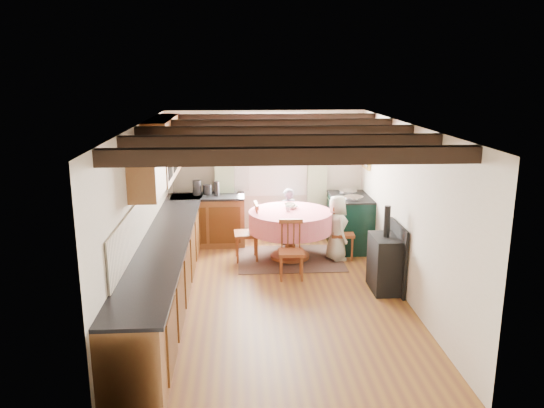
{
  "coord_description": "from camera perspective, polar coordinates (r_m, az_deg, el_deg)",
  "views": [
    {
      "loc": [
        -0.49,
        -6.92,
        3.08
      ],
      "look_at": [
        0.0,
        0.8,
        1.15
      ],
      "focal_mm": 35.22,
      "sensor_mm": 36.0,
      "label": 1
    }
  ],
  "objects": [
    {
      "name": "aga_range",
      "position": [
        9.58,
        8.32,
        -1.87
      ],
      "size": [
        0.68,
        1.05,
        0.97
      ],
      "primitive_type": null,
      "color": "black",
      "rests_on": "floor"
    },
    {
      "name": "chair_right",
      "position": [
        9.03,
        7.51,
        -2.93
      ],
      "size": [
        0.45,
        0.43,
        0.93
      ],
      "primitive_type": null,
      "rotation": [
        0.0,
        0.0,
        1.5
      ],
      "color": "brown",
      "rests_on": "floor"
    },
    {
      "name": "worktop_left",
      "position": [
        7.32,
        -11.26,
        -3.59
      ],
      "size": [
        0.64,
        5.3,
        0.04
      ],
      "primitive_type": "cube",
      "color": "black",
      "rests_on": "base_cabinet_left"
    },
    {
      "name": "beam_c",
      "position": [
        6.98,
        0.42,
        7.68
      ],
      "size": [
        3.6,
        0.16,
        0.16
      ],
      "primitive_type": "cube",
      "color": "black",
      "rests_on": "ceiling"
    },
    {
      "name": "worktop_back",
      "position": [
        9.61,
        -6.88,
        0.8
      ],
      "size": [
        1.3,
        0.64,
        0.04
      ],
      "primitive_type": "cube",
      "color": "black",
      "rests_on": "base_cabinet_back"
    },
    {
      "name": "beam_e",
      "position": [
        8.96,
        -0.49,
        9.08
      ],
      "size": [
        3.6,
        0.16,
        0.16
      ],
      "primitive_type": "cube",
      "color": "black",
      "rests_on": "ceiling"
    },
    {
      "name": "window_frame",
      "position": [
        9.78,
        -0.13,
        5.31
      ],
      "size": [
        1.34,
        0.03,
        1.54
      ],
      "primitive_type": "cube",
      "color": "white",
      "rests_on": "wall_back"
    },
    {
      "name": "beam_b",
      "position": [
        5.99,
        1.1,
        6.63
      ],
      "size": [
        3.6,
        0.16,
        0.16
      ],
      "primitive_type": "cube",
      "color": "black",
      "rests_on": "ceiling"
    },
    {
      "name": "wall_left",
      "position": [
        7.29,
        -13.87,
        -1.35
      ],
      "size": [
        0.0,
        5.5,
        2.4
      ],
      "primitive_type": "cube",
      "color": "silver",
      "rests_on": "ground"
    },
    {
      "name": "wall_right",
      "position": [
        7.52,
        14.21,
        -0.89
      ],
      "size": [
        0.0,
        5.5,
        2.4
      ],
      "primitive_type": "cube",
      "color": "silver",
      "rests_on": "ground"
    },
    {
      "name": "bowl_a",
      "position": [
        8.99,
        2.11,
        -0.31
      ],
      "size": [
        0.28,
        0.28,
        0.05
      ],
      "primitive_type": "imported",
      "rotation": [
        0.0,
        0.0,
        5.16
      ],
      "color": "silver",
      "rests_on": "dining_table"
    },
    {
      "name": "window_pane",
      "position": [
        9.79,
        -0.13,
        5.31
      ],
      "size": [
        1.2,
        0.01,
        1.4
      ],
      "primitive_type": "cube",
      "color": "white",
      "rests_on": "wall_back"
    },
    {
      "name": "floor",
      "position": [
        7.59,
        0.39,
        -9.94
      ],
      "size": [
        3.6,
        5.5,
        0.0
      ],
      "primitive_type": "cube",
      "color": "brown",
      "rests_on": "ground"
    },
    {
      "name": "splash_back",
      "position": [
        9.84,
        -6.54,
        2.91
      ],
      "size": [
        1.4,
        0.02,
        0.55
      ],
      "primitive_type": "cube",
      "color": "beige",
      "rests_on": "wall_back"
    },
    {
      "name": "dining_table",
      "position": [
        8.92,
        1.96,
        -3.37
      ],
      "size": [
        1.38,
        1.38,
        0.83
      ],
      "primitive_type": null,
      "color": "#E19484",
      "rests_on": "floor"
    },
    {
      "name": "wall_cabinet_glass",
      "position": [
        8.27,
        -11.58,
        5.88
      ],
      "size": [
        0.34,
        1.8,
        0.9
      ],
      "primitive_type": "cube",
      "color": "brown",
      "rests_on": "wall_left"
    },
    {
      "name": "wall_back",
      "position": [
        9.86,
        -0.72,
        3.02
      ],
      "size": [
        3.6,
        0.0,
        2.4
      ],
      "primitive_type": "cube",
      "color": "silver",
      "rests_on": "ground"
    },
    {
      "name": "canister_slim",
      "position": [
        9.52,
        -5.94,
        1.63
      ],
      "size": [
        0.09,
        0.09,
        0.26
      ],
      "primitive_type": "cylinder",
      "color": "#262628",
      "rests_on": "worktop_back"
    },
    {
      "name": "wall_front",
      "position": [
        4.6,
        2.84,
        -10.13
      ],
      "size": [
        3.6,
        0.0,
        2.4
      ],
      "primitive_type": "cube",
      "color": "silver",
      "rests_on": "ground"
    },
    {
      "name": "wall_cabinet_solid",
      "position": [
        6.82,
        -13.23,
        3.68
      ],
      "size": [
        0.34,
        0.9,
        0.7
      ],
      "primitive_type": "cube",
      "color": "brown",
      "rests_on": "wall_left"
    },
    {
      "name": "canister_wide",
      "position": [
        9.66,
        -6.91,
        1.53
      ],
      "size": [
        0.16,
        0.16,
        0.18
      ],
      "primitive_type": "cylinder",
      "color": "#262628",
      "rests_on": "worktop_back"
    },
    {
      "name": "base_cabinet_back",
      "position": [
        9.75,
        -6.79,
        -1.8
      ],
      "size": [
        1.3,
        0.6,
        0.88
      ],
      "primitive_type": "cube",
      "color": "brown",
      "rests_on": "floor"
    },
    {
      "name": "canister_tall",
      "position": [
        9.64,
        -8.02,
        1.74
      ],
      "size": [
        0.16,
        0.16,
        0.27
      ],
      "primitive_type": "cylinder",
      "color": "#262628",
      "rests_on": "worktop_back"
    },
    {
      "name": "curtain_right",
      "position": [
        9.87,
        4.83,
        2.39
      ],
      "size": [
        0.35,
        0.1,
        2.1
      ],
      "primitive_type": "cube",
      "color": "#AABE96",
      "rests_on": "wall_back"
    },
    {
      "name": "rug",
      "position": [
        9.05,
        1.93,
        -5.85
      ],
      "size": [
        1.75,
        1.36,
        0.01
      ],
      "primitive_type": "cube",
      "color": "#3E3529",
      "rests_on": "floor"
    },
    {
      "name": "curtain_rod",
      "position": [
        9.62,
        -0.1,
        8.77
      ],
      "size": [
        2.0,
        0.03,
        0.03
      ],
      "primitive_type": "cylinder",
      "rotation": [
        0.0,
        1.57,
        0.0
      ],
      "color": "black",
      "rests_on": "wall_back"
    },
    {
      "name": "wall_picture",
      "position": [
        9.59,
        10.09,
        5.52
      ],
      "size": [
        0.04,
        0.5,
        0.6
      ],
      "primitive_type": "cube",
      "color": "gold",
      "rests_on": "wall_right"
    },
    {
      "name": "base_cabinet_left",
      "position": [
        7.47,
        -11.25,
        -6.96
      ],
      "size": [
        0.6,
        5.3,
        0.88
      ],
      "primitive_type": "cube",
      "color": "brown",
      "rests_on": "floor"
    },
    {
      "name": "cast_iron_stove",
      "position": [
        7.78,
        12.04,
        -4.69
      ],
      "size": [
        0.38,
        0.63,
        1.25
      ],
      "primitive_type": null,
      "color": "black",
      "rests_on": "floor"
    },
    {
      "name": "ceiling",
      "position": [
        6.97,
        0.42,
        8.42
      ],
      "size": [
        3.6,
        5.5,
        0.0
      ],
      "primitive_type": "cube",
      "color": "white",
      "rests_on": "ground"
    },
    {
      "name": "splash_left",
      "position": [
        7.57,
        -13.33,
        -0.75
      ],
      "size": [
        0.02,
        4.5,
        0.55
      ],
      "primitive_type": "cube",
      "color": "beige",
      "rests_on": "wall_left"
    },
    {
      "name": "beam_a",
      "position": [
        5.0,
        2.04,
        5.16
      ],
      "size": [
        3.6,
        0.16,
        0.16
      ],
      "primitive_type": "cube",
      "color": "black",
      "rests_on": "ceiling"
    },
    {
      "name": "beam_d",
      "position": [
        7.97,
        -0.09,
        8.47
      ],
      "size": [
        3.6,
        0.16,
        0.16
      ],
      "primitive_type": "cube",
      "color": "black",
      "rests_on": "ceiling"
    },
    {
      "name": "wall_plate",
      "position": [
        9.86,
        5.42,
        5.9
      ],
      "size": [
        0.3,
        0.02,
        0.3
      ],
      "primitive_type": "cylinder",
      "rotation": [
        1.57,
        0.0,
        0.0
      ],
      "color": "silver",
      "rests_on": "wall_back"
    },
    {
      "name": "cup",
      "position": [
        8.81,
        1.71,
        -0.5
      ],
      "size": [
        0.13,
        0.13,
        0.08
      ],
      "primitive_type": "imported",
      "rotation": [
        0.0,
        0.0,
        5.37
      ],
      "color": "silver",
      "rests_on": "dining_table"
    },
    {
      "name": "chair_near",
      "position": [
        8.1,
        2.08,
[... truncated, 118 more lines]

